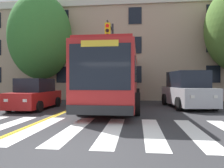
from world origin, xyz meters
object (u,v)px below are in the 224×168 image
(city_bus, at_px, (116,78))
(car_red_near_lane, at_px, (35,95))
(car_silver_far_lane, at_px, (187,90))
(car_white_behind_bus, at_px, (114,89))
(traffic_light_overhead, at_px, (111,49))
(street_tree_curbside_small, at_px, (41,37))

(city_bus, relative_size, car_red_near_lane, 2.86)
(car_silver_far_lane, xyz_separation_m, car_white_behind_bus, (-5.68, 10.67, -0.24))
(traffic_light_overhead, distance_m, street_tree_curbside_small, 6.84)
(car_white_behind_bus, bearing_deg, car_red_near_lane, -104.81)
(city_bus, height_order, car_white_behind_bus, city_bus)
(car_white_behind_bus, distance_m, traffic_light_overhead, 9.95)
(car_silver_far_lane, bearing_deg, traffic_light_overhead, 165.80)
(traffic_light_overhead, xyz_separation_m, street_tree_curbside_small, (-6.22, 2.41, 1.49))
(car_red_near_lane, distance_m, car_silver_far_lane, 9.14)
(car_white_behind_bus, bearing_deg, car_silver_far_lane, -61.96)
(car_red_near_lane, height_order, car_white_behind_bus, car_white_behind_bus)
(city_bus, relative_size, car_white_behind_bus, 2.74)
(city_bus, height_order, street_tree_curbside_small, street_tree_curbside_small)
(car_silver_far_lane, height_order, street_tree_curbside_small, street_tree_curbside_small)
(city_bus, bearing_deg, street_tree_curbside_small, 152.05)
(city_bus, xyz_separation_m, street_tree_curbside_small, (-6.70, 3.56, 3.52))
(city_bus, xyz_separation_m, car_white_behind_bus, (-1.28, 10.58, -1.03))
(city_bus, height_order, traffic_light_overhead, traffic_light_overhead)
(city_bus, bearing_deg, car_red_near_lane, -158.15)
(traffic_light_overhead, relative_size, street_tree_curbside_small, 0.66)
(car_red_near_lane, relative_size, car_white_behind_bus, 0.96)
(street_tree_curbside_small, bearing_deg, car_white_behind_bus, 52.32)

